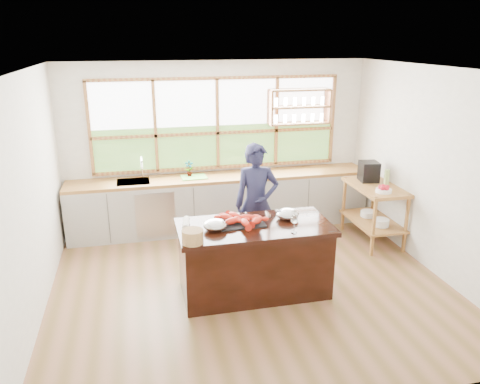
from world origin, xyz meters
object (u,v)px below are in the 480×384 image
object	(u,v)px
cook	(256,203)
espresso_machine	(369,171)
island	(254,259)
wicker_basket	(193,237)

from	to	relation	value
cook	espresso_machine	size ratio (longest dim) A/B	5.50
island	wicker_basket	world-z (taller)	wicker_basket
island	espresso_machine	bearing A→B (deg)	31.67
cook	wicker_basket	bearing A→B (deg)	-124.88
island	espresso_machine	size ratio (longest dim) A/B	6.01
espresso_machine	wicker_basket	distance (m)	3.43
island	cook	xyz separation A→B (m)	(0.26, 0.88, 0.39)
cook	wicker_basket	distance (m)	1.61
espresso_machine	wicker_basket	size ratio (longest dim) A/B	1.29
espresso_machine	wicker_basket	xyz separation A→B (m)	(-2.98, -1.70, -0.08)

